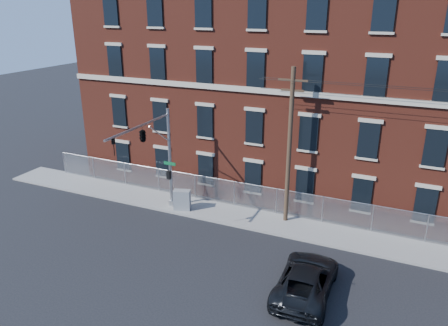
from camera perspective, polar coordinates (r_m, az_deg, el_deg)
The scene contains 5 objects.
ground at distance 25.08m, azimuth -0.09°, elevation -12.33°, with size 140.00×140.00×0.00m, color black.
traffic_signal_mast at distance 27.24m, azimuth -9.81°, elevation 2.59°, with size 0.90×6.75×7.00m.
utility_pole_near at distance 27.04m, azimuth 8.65°, elevation 2.41°, with size 1.80×0.28×10.00m.
pickup_truck at distance 22.36m, azimuth 10.81°, elevation -14.87°, with size 2.56×5.54×1.54m, color black.
utility_cabinet at distance 29.98m, azimuth -5.57°, elevation -4.88°, with size 1.14×0.57×1.43m, color gray.
Camera 1 is at (8.64, -19.32, 13.47)m, focal length 34.57 mm.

